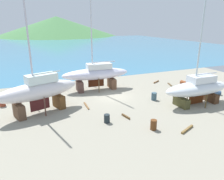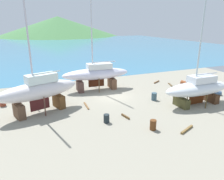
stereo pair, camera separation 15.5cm
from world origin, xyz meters
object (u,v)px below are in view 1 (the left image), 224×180
worker (24,92)px  barrel_tipped_right (2,103)px  barrel_ochre (154,96)px  barrel_blue_faded (45,93)px  barrel_by_slipway (154,125)px  barrel_rust_mid (184,83)px  sailboat_mid_port (96,74)px  barrel_rust_far (107,118)px  barrel_tipped_left (217,93)px  sailboat_small_center (198,88)px  sailboat_far_slipway (39,91)px

worker → barrel_tipped_right: bearing=-82.8°
barrel_ochre → barrel_tipped_right: (-16.55, 4.85, -0.07)m
barrel_ochre → barrel_tipped_right: bearing=163.7°
worker → barrel_blue_faded: (2.47, 0.49, -0.56)m
barrel_by_slipway → barrel_rust_mid: barrel_by_slipway is taller
worker → barrel_tipped_right: worker is taller
sailboat_mid_port → barrel_rust_far: (-2.42, -10.02, -1.80)m
barrel_tipped_left → barrel_rust_mid: bearing=97.4°
barrel_rust_far → barrel_blue_faded: 11.16m
barrel_blue_faded → barrel_rust_mid: barrel_blue_faded is taller
worker → barrel_tipped_right: 2.78m
sailboat_small_center → barrel_ochre: 4.95m
sailboat_far_slipway → barrel_tipped_left: (21.28, -3.05, -2.07)m
barrel_blue_faded → barrel_rust_mid: (19.61, -3.00, -0.03)m
worker → barrel_rust_mid: worker is taller
sailboat_far_slipway → barrel_tipped_right: size_ratio=16.98×
barrel_rust_mid → barrel_tipped_left: bearing=-82.6°
worker → barrel_by_slipway: worker is taller
barrel_tipped_left → barrel_ochre: size_ratio=1.01×
barrel_tipped_right → barrel_by_slipway: bearing=-41.7°
sailboat_mid_port → barrel_rust_far: size_ratio=17.03×
barrel_by_slipway → barrel_tipped_left: bearing=20.1°
barrel_rust_far → barrel_ochre: barrel_ochre is taller
sailboat_far_slipway → barrel_rust_mid: size_ratio=14.16×
sailboat_mid_port → barrel_blue_faded: (-6.85, 0.22, -1.88)m
sailboat_mid_port → worker: (-9.32, -0.27, -1.32)m
barrel_blue_faded → barrel_by_slipway: bearing=-59.7°
worker → barrel_by_slipway: size_ratio=1.89×
barrel_ochre → barrel_rust_mid: size_ratio=1.00×
barrel_tipped_right → sailboat_mid_port: bearing=8.9°
sailboat_far_slipway → worker: 5.31m
sailboat_far_slipway → barrel_rust_mid: 20.81m
sailboat_small_center → barrel_rust_mid: sailboat_small_center is taller
barrel_ochre → barrel_rust_far: bearing=-155.5°
barrel_rust_far → sailboat_small_center: bearing=2.4°
barrel_rust_far → barrel_tipped_left: 15.98m
sailboat_mid_port → barrel_rust_mid: sailboat_mid_port is taller
barrel_ochre → sailboat_far_slipway: bearing=173.3°
sailboat_far_slipway → barrel_blue_faded: sailboat_far_slipway is taller
sailboat_far_slipway → barrel_ochre: 13.00m
barrel_rust_far → barrel_by_slipway: bearing=-41.3°
barrel_rust_far → barrel_ochre: 8.11m
sailboat_far_slipway → barrel_rust_far: sailboat_far_slipway is taller
sailboat_small_center → sailboat_mid_port: 12.93m
worker → barrel_rust_far: size_ratio=2.12×
sailboat_small_center → barrel_rust_far: size_ratio=15.56×
sailboat_small_center → worker: (-18.03, 9.29, -1.00)m
sailboat_mid_port → sailboat_small_center: bearing=135.7°
sailboat_mid_port → worker: bearing=5.0°
sailboat_small_center → barrel_blue_faded: (-15.55, 9.78, -1.55)m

